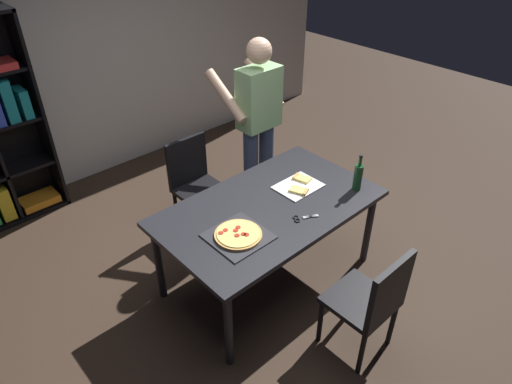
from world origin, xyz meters
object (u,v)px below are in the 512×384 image
dining_table (269,213)px  chair_far_side (195,180)px  person_serving_pizza (258,121)px  pepperoni_pizza_on_tray (238,235)px  kitchen_scissors (302,218)px  chair_near_camera (372,300)px  wine_bottle (358,177)px

dining_table → chair_far_side: 1.01m
person_serving_pizza → pepperoni_pizza_on_tray: size_ratio=4.43×
kitchen_scissors → dining_table: bearing=102.8°
chair_far_side → pepperoni_pizza_on_tray: size_ratio=2.28×
kitchen_scissors → chair_far_side: bearing=92.8°
person_serving_pizza → pepperoni_pizza_on_tray: 1.37m
chair_near_camera → wine_bottle: size_ratio=2.85×
pepperoni_pizza_on_tray → dining_table: bearing=16.1°
pepperoni_pizza_on_tray → kitchen_scissors: bearing=-18.3°
wine_bottle → kitchen_scissors: bearing=176.8°
chair_near_camera → wine_bottle: 1.02m
chair_near_camera → wine_bottle: wine_bottle is taller
chair_near_camera → chair_far_side: size_ratio=1.00×
chair_far_side → kitchen_scissors: chair_far_side is taller
chair_near_camera → pepperoni_pizza_on_tray: size_ratio=2.28×
chair_near_camera → chair_far_side: (0.00, 1.98, 0.00)m
person_serving_pizza → pepperoni_pizza_on_tray: bearing=-138.5°
person_serving_pizza → wine_bottle: person_serving_pizza is taller
wine_bottle → chair_near_camera: bearing=-134.7°
person_serving_pizza → kitchen_scissors: bearing=-116.7°
wine_bottle → kitchen_scissors: wine_bottle is taller
pepperoni_pizza_on_tray → chair_far_side: bearing=69.5°
chair_near_camera → kitchen_scissors: (0.06, 0.71, 0.24)m
pepperoni_pizza_on_tray → kitchen_scissors: pepperoni_pizza_on_tray is taller
chair_near_camera → kitchen_scissors: 0.76m
person_serving_pizza → wine_bottle: bearing=-85.7°
person_serving_pizza → dining_table: bearing=-127.5°
wine_bottle → kitchen_scissors: (-0.61, 0.03, -0.11)m
dining_table → chair_far_side: bearing=90.0°
chair_near_camera → person_serving_pizza: (0.59, 1.76, 0.49)m
chair_near_camera → pepperoni_pizza_on_tray: (-0.42, 0.87, 0.25)m
dining_table → person_serving_pizza: 1.02m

